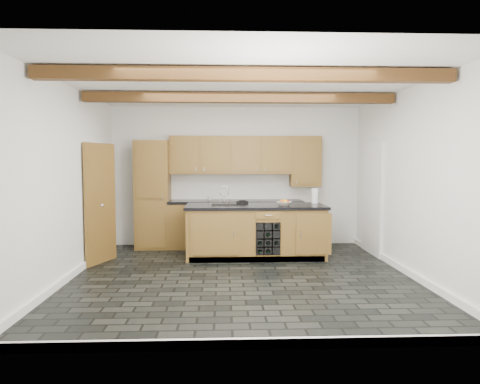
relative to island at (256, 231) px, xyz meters
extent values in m
plane|color=black|center=(-0.31, -1.28, -0.46)|extent=(5.00, 5.00, 0.00)
plane|color=white|center=(-0.31, 1.22, 0.94)|extent=(5.00, 0.00, 5.00)
plane|color=white|center=(-2.81, -1.28, 0.94)|extent=(0.00, 5.00, 5.00)
plane|color=white|center=(2.19, -1.28, 0.94)|extent=(0.00, 5.00, 5.00)
plane|color=white|center=(-0.31, -1.28, 2.34)|extent=(5.00, 5.00, 0.00)
cube|color=#533915|center=(-0.31, -2.48, 2.24)|extent=(4.90, 0.15, 0.15)
cube|color=#533915|center=(-0.31, -0.68, 2.24)|extent=(4.90, 0.15, 0.15)
cube|color=white|center=(-2.79, -1.28, -0.41)|extent=(0.04, 5.00, 0.10)
cube|color=white|center=(2.17, -1.28, -0.41)|extent=(0.04, 5.00, 0.10)
cube|color=white|center=(-0.31, -3.76, -0.41)|extent=(5.00, 0.04, 0.10)
cube|color=white|center=(-2.78, 0.02, 0.56)|extent=(0.06, 0.94, 2.04)
cube|color=olive|center=(-2.63, -0.33, 0.54)|extent=(0.31, 0.77, 2.00)
cube|color=white|center=(2.16, 0.22, 0.56)|extent=(0.06, 0.98, 2.04)
cube|color=black|center=(2.19, 0.22, 0.54)|extent=(0.02, 0.86, 1.96)
cube|color=olive|center=(-1.96, 0.92, 0.59)|extent=(0.65, 0.60, 2.10)
cube|color=olive|center=(-0.33, 0.92, -0.02)|extent=(2.60, 0.60, 0.88)
cube|color=black|center=(-0.33, 0.92, 0.44)|extent=(2.64, 0.62, 0.05)
cube|color=white|center=(-0.33, 1.21, 0.73)|extent=(2.60, 0.02, 0.52)
cube|color=olive|center=(-0.43, 1.04, 1.36)|extent=(2.40, 0.35, 0.75)
cube|color=olive|center=(1.07, 1.04, 1.24)|extent=(0.60, 0.35, 1.00)
cube|color=olive|center=(-0.01, 0.02, -0.02)|extent=(2.40, 0.90, 0.88)
cube|color=black|center=(-0.01, 0.02, 0.44)|extent=(2.46, 0.96, 0.05)
cube|color=olive|center=(-0.73, -0.45, 0.02)|extent=(0.80, 0.02, 0.70)
cube|color=olive|center=(0.94, -0.45, 0.02)|extent=(0.60, 0.02, 0.70)
cube|color=black|center=(0.17, -0.29, -0.06)|extent=(0.42, 0.30, 0.56)
cylinder|color=black|center=(0.17, -0.33, -0.13)|extent=(0.07, 0.26, 0.07)
cylinder|color=black|center=(0.17, -0.33, -0.27)|extent=(0.07, 0.26, 0.07)
cylinder|color=black|center=(0.17, -0.33, 0.01)|extent=(0.07, 0.26, 0.07)
cylinder|color=black|center=(0.31, -0.33, 0.15)|extent=(0.07, 0.26, 0.07)
cylinder|color=black|center=(0.03, -0.33, -0.27)|extent=(0.07, 0.26, 0.07)
cylinder|color=black|center=(0.31, -0.33, -0.13)|extent=(0.07, 0.26, 0.07)
cylinder|color=black|center=(0.03, -0.33, -0.13)|extent=(0.07, 0.26, 0.07)
cube|color=black|center=(-0.56, 0.02, 0.46)|extent=(0.45, 0.40, 0.02)
cylinder|color=silver|center=(-0.56, 0.20, 0.57)|extent=(0.02, 0.02, 0.20)
torus|color=silver|center=(-0.56, 0.20, 0.71)|extent=(0.18, 0.02, 0.18)
cylinder|color=silver|center=(-0.64, 0.20, 0.51)|extent=(0.02, 0.02, 0.08)
cylinder|color=silver|center=(-0.48, 0.20, 0.51)|extent=(0.02, 0.02, 0.08)
cube|color=black|center=(-0.23, 0.27, 0.49)|extent=(0.22, 0.16, 0.04)
cylinder|color=black|center=(-0.23, 0.27, 0.52)|extent=(0.13, 0.13, 0.02)
imported|color=beige|center=(0.49, -0.06, 0.50)|extent=(0.34, 0.34, 0.06)
sphere|color=red|center=(0.54, -0.06, 0.53)|extent=(0.07, 0.07, 0.07)
sphere|color=orange|center=(0.51, -0.02, 0.53)|extent=(0.07, 0.07, 0.07)
sphere|color=olive|center=(0.45, -0.03, 0.53)|extent=(0.07, 0.07, 0.07)
sphere|color=#BD481C|center=(0.45, -0.09, 0.53)|extent=(0.07, 0.07, 0.07)
sphere|color=yellow|center=(0.51, -0.11, 0.53)|extent=(0.07, 0.07, 0.07)
cylinder|color=white|center=(1.11, 0.28, 0.60)|extent=(0.12, 0.12, 0.28)
imported|color=white|center=(-0.85, 1.00, 0.51)|extent=(0.09, 0.09, 0.08)
camera|label=1|loc=(-0.58, -7.51, 1.22)|focal=32.00mm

